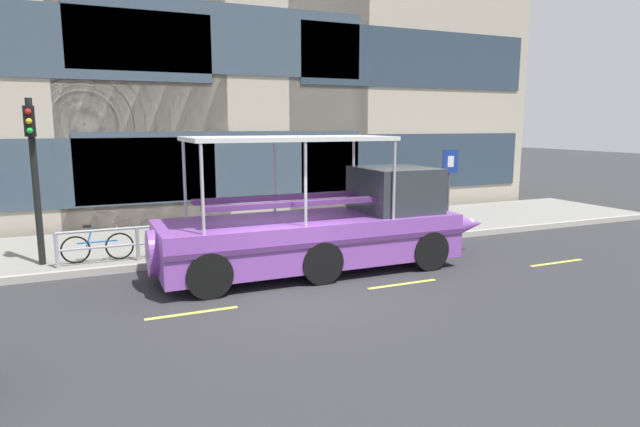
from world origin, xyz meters
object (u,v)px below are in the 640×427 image
pedestrian_near_bow (381,200)px  traffic_light_pole (34,166)px  leaned_bicycle (98,247)px  parking_sign (449,176)px  duck_tour_boat (331,227)px

pedestrian_near_bow → traffic_light_pole: bearing=-174.7°
traffic_light_pole → leaned_bicycle: 2.47m
parking_sign → pedestrian_near_bow: bearing=148.3°
pedestrian_near_bow → duck_tour_boat: bearing=-134.8°
traffic_light_pole → parking_sign: size_ratio=1.55×
parking_sign → leaned_bicycle: size_ratio=1.51×
parking_sign → duck_tour_boat: 5.95m
parking_sign → pedestrian_near_bow: size_ratio=1.71×
traffic_light_pole → pedestrian_near_bow: traffic_light_pole is taller
pedestrian_near_bow → leaned_bicycle: bearing=-172.8°
traffic_light_pole → pedestrian_near_bow: bearing=5.3°
leaned_bicycle → pedestrian_near_bow: size_ratio=1.13×
traffic_light_pole → leaned_bicycle: size_ratio=2.34×
traffic_light_pole → duck_tour_boat: 7.37m
parking_sign → leaned_bicycle: 10.91m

